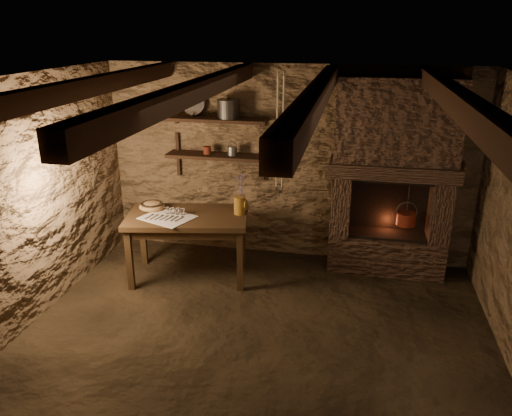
% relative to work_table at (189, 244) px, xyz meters
% --- Properties ---
extents(floor, '(4.50, 4.50, 0.00)m').
position_rel_work_table_xyz_m(floor, '(1.02, -1.13, -0.42)').
color(floor, black).
rests_on(floor, ground).
extents(back_wall, '(4.50, 0.04, 2.40)m').
position_rel_work_table_xyz_m(back_wall, '(1.02, 0.87, 0.78)').
color(back_wall, '#4C3723').
rests_on(back_wall, floor).
extents(front_wall, '(4.50, 0.04, 2.40)m').
position_rel_work_table_xyz_m(front_wall, '(1.02, -3.13, 0.78)').
color(front_wall, '#4C3723').
rests_on(front_wall, floor).
extents(left_wall, '(0.04, 4.00, 2.40)m').
position_rel_work_table_xyz_m(left_wall, '(-1.23, -1.13, 0.78)').
color(left_wall, '#4C3723').
rests_on(left_wall, floor).
extents(ceiling, '(4.50, 4.00, 0.04)m').
position_rel_work_table_xyz_m(ceiling, '(1.02, -1.13, 1.98)').
color(ceiling, black).
rests_on(ceiling, back_wall).
extents(beam_far_left, '(0.14, 3.95, 0.16)m').
position_rel_work_table_xyz_m(beam_far_left, '(-0.48, -1.13, 1.89)').
color(beam_far_left, black).
rests_on(beam_far_left, ceiling).
extents(beam_mid_left, '(0.14, 3.95, 0.16)m').
position_rel_work_table_xyz_m(beam_mid_left, '(0.52, -1.13, 1.89)').
color(beam_mid_left, black).
rests_on(beam_mid_left, ceiling).
extents(beam_mid_right, '(0.14, 3.95, 0.16)m').
position_rel_work_table_xyz_m(beam_mid_right, '(1.52, -1.13, 1.89)').
color(beam_mid_right, black).
rests_on(beam_mid_right, ceiling).
extents(beam_far_right, '(0.14, 3.95, 0.16)m').
position_rel_work_table_xyz_m(beam_far_right, '(2.52, -1.13, 1.89)').
color(beam_far_right, black).
rests_on(beam_far_right, ceiling).
extents(shelf_lower, '(1.25, 0.30, 0.04)m').
position_rel_work_table_xyz_m(shelf_lower, '(0.17, 0.71, 0.88)').
color(shelf_lower, black).
rests_on(shelf_lower, back_wall).
extents(shelf_upper, '(1.25, 0.30, 0.04)m').
position_rel_work_table_xyz_m(shelf_upper, '(0.17, 0.71, 1.33)').
color(shelf_upper, black).
rests_on(shelf_upper, back_wall).
extents(hearth, '(1.43, 0.51, 2.30)m').
position_rel_work_table_xyz_m(hearth, '(2.27, 0.64, 0.81)').
color(hearth, '#34231A').
rests_on(hearth, floor).
extents(work_table, '(1.48, 1.01, 0.78)m').
position_rel_work_table_xyz_m(work_table, '(0.00, 0.00, 0.00)').
color(work_table, black).
rests_on(work_table, floor).
extents(linen_cloth, '(0.67, 0.61, 0.01)m').
position_rel_work_table_xyz_m(linen_cloth, '(-0.18, -0.13, 0.36)').
color(linen_cloth, silver).
rests_on(linen_cloth, work_table).
extents(pewter_cutlery_row, '(0.49, 0.33, 0.01)m').
position_rel_work_table_xyz_m(pewter_cutlery_row, '(-0.18, -0.15, 0.37)').
color(pewter_cutlery_row, gray).
rests_on(pewter_cutlery_row, linen_cloth).
extents(drinking_glasses, '(0.18, 0.05, 0.07)m').
position_rel_work_table_xyz_m(drinking_glasses, '(-0.17, -0.03, 0.40)').
color(drinking_glasses, white).
rests_on(drinking_glasses, linen_cloth).
extents(stoneware_jug, '(0.16, 0.16, 0.47)m').
position_rel_work_table_xyz_m(stoneware_jug, '(0.58, 0.16, 0.56)').
color(stoneware_jug, '#8E601B').
rests_on(stoneware_jug, work_table).
extents(wooden_bowl, '(0.34, 0.34, 0.11)m').
position_rel_work_table_xyz_m(wooden_bowl, '(-0.46, 0.09, 0.40)').
color(wooden_bowl, olive).
rests_on(wooden_bowl, work_table).
extents(iron_stockpot, '(0.35, 0.35, 0.20)m').
position_rel_work_table_xyz_m(iron_stockpot, '(0.33, 0.71, 1.45)').
color(iron_stockpot, '#312F2C').
rests_on(iron_stockpot, shelf_upper).
extents(tin_pan, '(0.29, 0.14, 0.28)m').
position_rel_work_table_xyz_m(tin_pan, '(-0.14, 0.81, 1.49)').
color(tin_pan, gray).
rests_on(tin_pan, shelf_upper).
extents(small_kettle, '(0.16, 0.12, 0.17)m').
position_rel_work_table_xyz_m(small_kettle, '(0.36, 0.71, 0.95)').
color(small_kettle, gray).
rests_on(small_kettle, shelf_lower).
extents(rusty_tin, '(0.12, 0.12, 0.09)m').
position_rel_work_table_xyz_m(rusty_tin, '(0.04, 0.71, 0.95)').
color(rusty_tin, '#4E190F').
rests_on(rusty_tin, shelf_lower).
extents(red_pot, '(0.25, 0.25, 0.54)m').
position_rel_work_table_xyz_m(red_pot, '(2.46, 0.59, 0.29)').
color(red_pot, maroon).
rests_on(red_pot, hearth).
extents(hanging_ropes, '(0.08, 0.08, 1.20)m').
position_rel_work_table_xyz_m(hanging_ropes, '(1.07, -0.08, 1.38)').
color(hanging_ropes, beige).
rests_on(hanging_ropes, ceiling).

